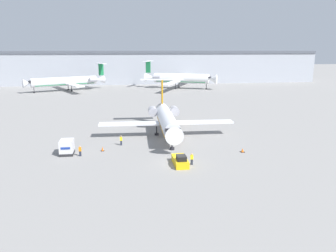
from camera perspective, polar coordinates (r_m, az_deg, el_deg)
name	(u,v)px	position (r m, az deg, el deg)	size (l,w,h in m)	color
ground_plane	(179,165)	(48.30, 1.92, -6.74)	(600.00, 600.00, 0.00)	gray
terminal_building	(136,67)	(165.09, -5.55, 10.18)	(180.00, 16.80, 15.60)	#9EA3AD
airplane_main	(167,119)	(63.33, -0.23, 1.21)	(26.08, 24.39, 10.09)	silver
pushback_tug	(180,161)	(48.07, 2.14, -6.06)	(1.90, 4.57, 1.71)	yellow
luggage_cart	(67,147)	(55.02, -17.20, -3.53)	(2.07, 2.87, 2.37)	#232326
worker_near_tug	(192,159)	(48.07, 4.17, -5.70)	(0.40, 0.25, 1.77)	#232838
worker_by_wing	(121,140)	(58.05, -8.17, -2.45)	(0.40, 0.25, 1.78)	#232838
worker_on_apron	(80,151)	(53.55, -15.06, -4.18)	(0.40, 0.24, 1.70)	#232838
traffic_cone_left	(102,149)	(55.51, -11.34, -3.93)	(0.53, 0.53, 0.77)	black
traffic_cone_right	(243,150)	(55.25, 12.85, -4.16)	(0.68, 0.68, 0.62)	black
airplane_parked_far_left	(179,78)	(141.42, 2.01, 8.29)	(30.90, 37.30, 11.48)	white
airplane_parked_far_right	(67,81)	(139.45, -17.16, 7.46)	(31.96, 29.63, 10.68)	white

